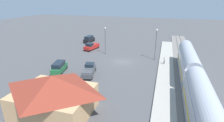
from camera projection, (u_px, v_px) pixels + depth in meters
ground_plane at (123, 62)px, 42.75m from camera, size 200.00×200.00×0.00m
railway_track at (185, 68)px, 38.92m from camera, size 4.80×70.00×0.30m
platform at (166, 65)px, 39.99m from camera, size 3.20×46.00×0.30m
passenger_train at (194, 79)px, 27.13m from camera, size 2.93×33.70×4.98m
station_building at (54, 94)px, 23.06m from camera, size 10.35×8.23×5.44m
pedestrian_on_platform at (164, 60)px, 40.22m from camera, size 0.36×0.36×1.71m
suv_green at (59, 67)px, 36.42m from camera, size 3.00×5.21×2.22m
pickup_red at (91, 46)px, 52.33m from camera, size 3.11×5.70×2.14m
pickup_charcoal at (89, 70)px, 35.17m from camera, size 3.10×5.70×2.14m
suv_black at (89, 39)px, 60.88m from camera, size 2.34×5.04×2.22m
light_pole_near_platform at (156, 41)px, 42.52m from camera, size 0.44×0.44×7.59m
light_pole_lot_center at (105, 37)px, 47.19m from camera, size 0.44×0.44×7.23m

